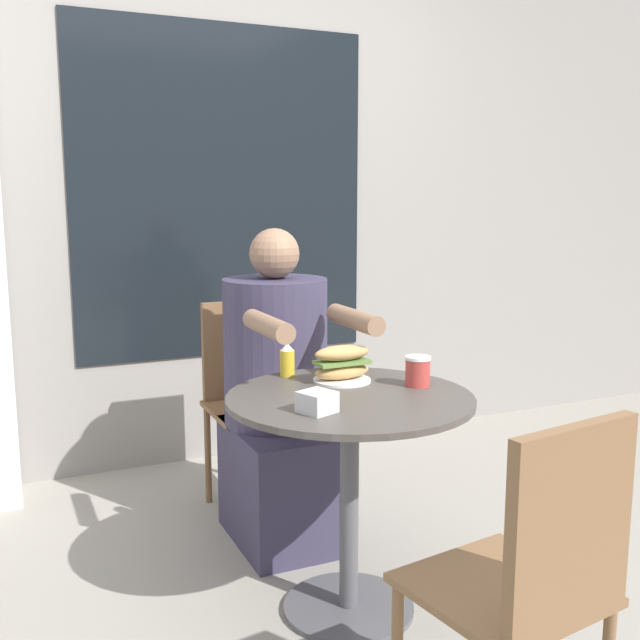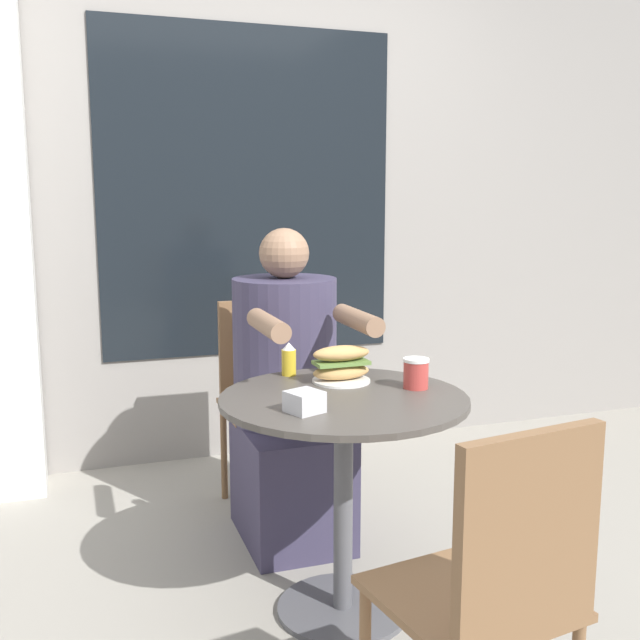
{
  "view_description": "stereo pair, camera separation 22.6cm",
  "coord_description": "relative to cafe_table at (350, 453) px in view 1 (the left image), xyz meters",
  "views": [
    {
      "loc": [
        -1.0,
        -1.97,
        1.32
      ],
      "look_at": [
        0.0,
        0.22,
        0.91
      ],
      "focal_mm": 42.0,
      "sensor_mm": 36.0,
      "label": 1
    },
    {
      "loc": [
        -0.79,
        -2.06,
        1.32
      ],
      "look_at": [
        0.0,
        0.22,
        0.91
      ],
      "focal_mm": 42.0,
      "sensor_mm": 36.0,
      "label": 2
    }
  ],
  "objects": [
    {
      "name": "ground_plane",
      "position": [
        0.0,
        0.0,
        -0.52
      ],
      "size": [
        8.0,
        8.0,
        0.0
      ],
      "primitive_type": "plane",
      "color": "gray"
    },
    {
      "name": "storefront_wall",
      "position": [
        0.0,
        1.6,
        0.87
      ],
      "size": [
        8.0,
        0.09,
        2.8
      ],
      "color": "gray",
      "rests_on": "ground_plane"
    },
    {
      "name": "cafe_table",
      "position": [
        0.0,
        0.0,
        0.0
      ],
      "size": [
        0.76,
        0.76,
        0.71
      ],
      "color": "#47423D",
      "rests_on": "ground_plane"
    },
    {
      "name": "diner_chair",
      "position": [
        -0.0,
        0.94,
        -0.0
      ],
      "size": [
        0.38,
        0.38,
        0.87
      ],
      "rotation": [
        0.0,
        0.0,
        3.14
      ],
      "color": "brown",
      "rests_on": "ground_plane"
    },
    {
      "name": "seated_diner",
      "position": [
        -0.0,
        0.59,
        -0.01
      ],
      "size": [
        0.4,
        0.71,
        1.19
      ],
      "rotation": [
        0.0,
        0.0,
        3.14
      ],
      "color": "#38334C",
      "rests_on": "ground_plane"
    },
    {
      "name": "empty_chair_across",
      "position": [
        0.03,
        -0.82,
        -0.0
      ],
      "size": [
        0.43,
        0.43,
        0.87
      ],
      "rotation": [
        0.0,
        0.0,
        0.14
      ],
      "color": "brown",
      "rests_on": "ground_plane"
    },
    {
      "name": "sandwich_on_plate",
      "position": [
        0.06,
        0.17,
        0.24
      ],
      "size": [
        0.19,
        0.19,
        0.12
      ],
      "rotation": [
        0.0,
        0.0,
        0.01
      ],
      "color": "white",
      "rests_on": "cafe_table"
    },
    {
      "name": "drink_cup",
      "position": [
        0.25,
        0.01,
        0.23
      ],
      "size": [
        0.08,
        0.08,
        0.1
      ],
      "color": "#B73D38",
      "rests_on": "cafe_table"
    },
    {
      "name": "napkin_box",
      "position": [
        -0.17,
        -0.12,
        0.22
      ],
      "size": [
        0.12,
        0.12,
        0.06
      ],
      "rotation": [
        0.0,
        0.0,
        0.37
      ],
      "color": "silver",
      "rests_on": "cafe_table"
    },
    {
      "name": "condiment_bottle",
      "position": [
        -0.08,
        0.31,
        0.24
      ],
      "size": [
        0.05,
        0.05,
        0.11
      ],
      "color": "gold",
      "rests_on": "cafe_table"
    }
  ]
}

